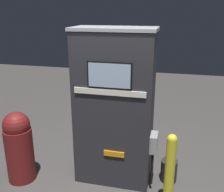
{
  "coord_description": "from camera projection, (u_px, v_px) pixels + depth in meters",
  "views": [
    {
      "loc": [
        0.75,
        -2.92,
        2.32
      ],
      "look_at": [
        0.0,
        0.13,
        1.28
      ],
      "focal_mm": 42.0,
      "sensor_mm": 36.0,
      "label": 1
    }
  ],
  "objects": [
    {
      "name": "ground_plane",
      "position": [
        110.0,
        187.0,
        3.6
      ],
      "size": [
        14.0,
        14.0,
        0.0
      ],
      "primitive_type": "plane",
      "color": "#423F3D"
    },
    {
      "name": "gas_pump",
      "position": [
        114.0,
        108.0,
        3.49
      ],
      "size": [
        1.12,
        0.55,
        2.12
      ],
      "color": "#28282D",
      "rests_on": "ground_plane"
    },
    {
      "name": "safety_bollard",
      "position": [
        170.0,
        171.0,
        3.07
      ],
      "size": [
        0.12,
        0.12,
        0.99
      ],
      "color": "yellow",
      "rests_on": "ground_plane"
    },
    {
      "name": "trash_bin",
      "position": [
        19.0,
        146.0,
        3.62
      ],
      "size": [
        0.38,
        0.38,
        1.02
      ],
      "color": "maroon",
      "rests_on": "ground_plane"
    },
    {
      "name": "squeegee_bucket",
      "position": [
        169.0,
        170.0,
        3.69
      ],
      "size": [
        0.23,
        0.23,
        0.7
      ],
      "color": "#262628",
      "rests_on": "ground_plane"
    }
  ]
}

